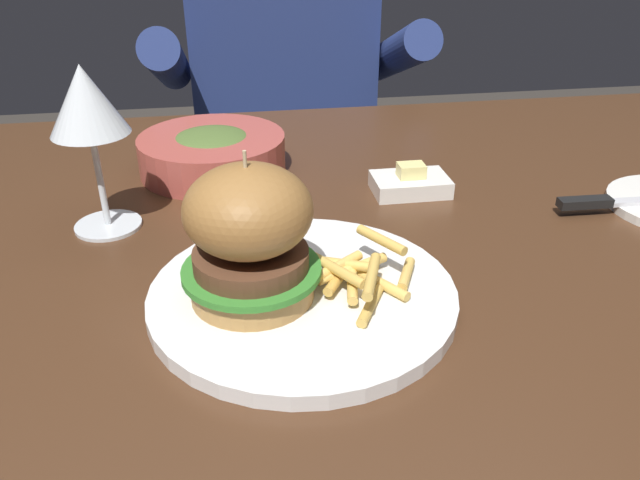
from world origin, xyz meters
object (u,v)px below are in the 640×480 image
at_px(main_plate, 303,295).
at_px(butter_dish, 410,183).
at_px(burger_sandwich, 250,235).
at_px(wine_glass, 87,107).
at_px(table_knife, 637,201).
at_px(diner_person, 284,151).
at_px(soup_bowl, 212,152).

distance_m(main_plate, butter_dish, 0.26).
height_order(burger_sandwich, butter_dish, burger_sandwich).
bearing_deg(wine_glass, table_knife, -5.42).
height_order(burger_sandwich, diner_person, diner_person).
height_order(main_plate, table_knife, table_knife).
bearing_deg(burger_sandwich, table_knife, 15.48).
distance_m(main_plate, burger_sandwich, 0.08).
bearing_deg(diner_person, wine_glass, -111.23).
distance_m(table_knife, diner_person, 0.81).
height_order(butter_dish, diner_person, diner_person).
bearing_deg(soup_bowl, burger_sandwich, -84.45).
bearing_deg(wine_glass, burger_sandwich, -50.65).
bearing_deg(butter_dish, diner_person, 98.10).
bearing_deg(diner_person, soup_bowl, -105.33).
bearing_deg(butter_dish, burger_sandwich, -133.46).
xyz_separation_m(table_knife, soup_bowl, (-0.47, 0.20, 0.01)).
bearing_deg(butter_dish, wine_glass, -174.11).
bearing_deg(table_knife, soup_bowl, 157.37).
height_order(table_knife, butter_dish, butter_dish).
distance_m(wine_glass, diner_person, 0.77).
xyz_separation_m(wine_glass, table_knife, (0.58, -0.06, -0.12)).
relative_size(soup_bowl, diner_person, 0.16).
bearing_deg(soup_bowl, diner_person, 74.67).
height_order(main_plate, diner_person, diner_person).
xyz_separation_m(burger_sandwich, table_knife, (0.44, 0.12, -0.06)).
bearing_deg(main_plate, diner_person, 85.28).
bearing_deg(main_plate, wine_glass, 137.29).
distance_m(table_knife, soup_bowl, 0.51).
height_order(main_plate, butter_dish, butter_dish).
bearing_deg(table_knife, diner_person, 114.45).
xyz_separation_m(wine_glass, soup_bowl, (0.11, 0.14, -0.11)).
xyz_separation_m(table_knife, butter_dish, (-0.24, 0.09, -0.00)).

